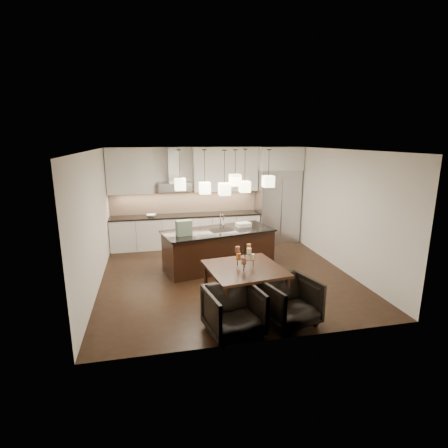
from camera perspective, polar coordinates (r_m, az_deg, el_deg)
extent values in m
cube|color=black|center=(8.08, 0.30, -8.35)|extent=(5.50, 5.50, 0.02)
cube|color=white|center=(7.49, 0.33, 12.07)|extent=(5.50, 5.50, 0.02)
cube|color=silver|center=(10.33, -3.01, 4.67)|extent=(5.50, 0.02, 2.80)
cube|color=silver|center=(5.10, 7.07, -5.06)|extent=(5.50, 0.02, 2.80)
cube|color=silver|center=(7.57, -20.53, 0.43)|extent=(0.02, 5.50, 2.80)
cube|color=silver|center=(8.67, 18.43, 2.22)|extent=(0.02, 5.50, 2.80)
cube|color=#B7B7BA|center=(10.56, 8.69, 2.95)|extent=(1.20, 0.72, 2.15)
cube|color=silver|center=(10.39, 8.97, 10.55)|extent=(1.26, 0.72, 0.65)
cube|color=silver|center=(10.12, -6.13, -1.13)|extent=(4.21, 0.62, 0.88)
cube|color=black|center=(10.02, -6.20, 1.41)|extent=(4.21, 0.66, 0.04)
cube|color=#CCAA8C|center=(10.24, -6.43, 3.60)|extent=(4.21, 0.02, 0.63)
cube|color=silver|center=(9.92, -15.09, 8.36)|extent=(1.25, 0.35, 1.25)
cube|color=silver|center=(10.15, 0.23, 8.94)|extent=(1.85, 0.35, 1.25)
cube|color=#B7B7BA|center=(9.90, -8.09, 6.03)|extent=(0.90, 0.52, 0.24)
cube|color=#B7B7BA|center=(9.94, -8.26, 9.54)|extent=(0.30, 0.28, 0.96)
imported|color=silver|center=(9.91, -11.81, 1.37)|extent=(0.27, 0.27, 0.06)
cube|color=black|center=(8.39, -0.93, -4.20)|extent=(2.67, 1.51, 0.89)
cube|color=black|center=(8.26, -0.94, -1.15)|extent=(2.77, 1.61, 0.04)
cube|color=#14482B|center=(7.83, -6.58, -0.63)|extent=(0.37, 0.25, 0.34)
cube|color=silver|center=(8.58, 3.16, -0.10)|extent=(0.39, 0.31, 0.10)
cylinder|color=#F6E6A5|center=(6.34, 4.64, -5.36)|extent=(0.09, 0.09, 0.10)
cylinder|color=orange|center=(6.37, 2.39, -5.25)|extent=(0.09, 0.09, 0.10)
cylinder|color=brown|center=(6.15, 3.26, -5.96)|extent=(0.09, 0.09, 0.10)
cylinder|color=orange|center=(6.36, 4.07, -3.73)|extent=(0.09, 0.09, 0.10)
cylinder|color=brown|center=(6.20, 2.23, -4.16)|extent=(0.09, 0.09, 0.10)
cylinder|color=#F6E6A5|center=(6.12, 4.12, -4.42)|extent=(0.09, 0.09, 0.10)
imported|color=black|center=(5.68, 1.59, -14.06)|extent=(0.96, 0.98, 0.77)
imported|color=black|center=(6.07, 10.64, -12.32)|extent=(1.03, 1.04, 0.78)
cube|color=#FFF2B4|center=(7.96, -7.18, 6.45)|extent=(0.24, 0.24, 0.26)
cube|color=#FFF2B4|center=(8.12, -3.15, 5.87)|extent=(0.24, 0.24, 0.26)
cube|color=#FFF2B4|center=(7.99, 1.84, 7.17)|extent=(0.24, 0.24, 0.26)
cube|color=#FFF2B4|center=(8.39, 3.40, 6.10)|extent=(0.24, 0.24, 0.26)
cube|color=#FFF2B4|center=(8.24, 7.24, 6.91)|extent=(0.24, 0.24, 0.26)
cube|color=#FFF2B4|center=(7.73, 0.08, 5.71)|extent=(0.24, 0.24, 0.26)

